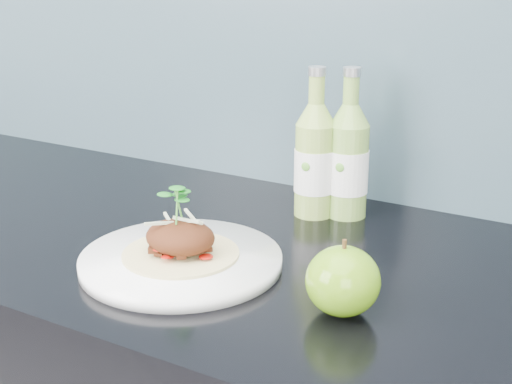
% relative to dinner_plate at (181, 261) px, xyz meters
% --- Properties ---
extents(dinner_plate, '(0.30, 0.30, 0.02)m').
position_rel_dinner_plate_xyz_m(dinner_plate, '(0.00, 0.00, 0.00)').
color(dinner_plate, white).
rests_on(dinner_plate, kitchen_counter).
extents(pork_taco, '(0.15, 0.15, 0.10)m').
position_rel_dinner_plate_xyz_m(pork_taco, '(-0.00, 0.00, 0.04)').
color(pork_taco, tan).
rests_on(pork_taco, dinner_plate).
extents(green_apple, '(0.11, 0.11, 0.09)m').
position_rel_dinner_plate_xyz_m(green_apple, '(0.24, -0.01, 0.03)').
color(green_apple, '#56880E').
rests_on(green_apple, kitchen_counter).
extents(cider_bottle_left, '(0.08, 0.08, 0.23)m').
position_rel_dinner_plate_xyz_m(cider_bottle_left, '(0.06, 0.27, 0.08)').
color(cider_bottle_left, '#8CAF49').
rests_on(cider_bottle_left, kitchen_counter).
extents(cider_bottle_right, '(0.08, 0.08, 0.23)m').
position_rel_dinner_plate_xyz_m(cider_bottle_right, '(0.11, 0.29, 0.08)').
color(cider_bottle_right, '#7AA544').
rests_on(cider_bottle_right, kitchen_counter).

